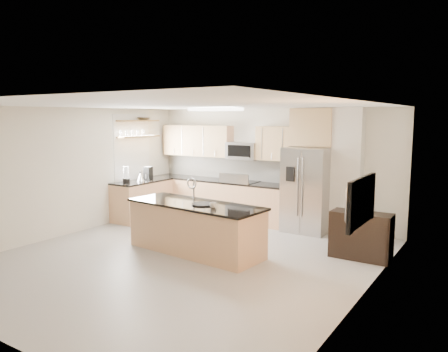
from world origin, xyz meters
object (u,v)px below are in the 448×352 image
Objects in this scene: range at (240,201)px; microwave at (243,151)px; cup at (213,205)px; platter at (203,204)px; kettle at (140,177)px; coffee_maker at (148,173)px; island at (196,227)px; credenza at (361,236)px; blender at (126,176)px; bowl at (144,118)px; refrigerator at (307,190)px; television at (353,201)px; flower_vase at (364,191)px.

range is 1.50× the size of microwave.
cup is 0.30m from platter.
platter is at bearing -26.20° from kettle.
range reaches higher than platter.
island is at bearing -32.01° from coffee_maker.
credenza is 2.58m from cup.
range is 2.67m from blender.
credenza is 5.26m from blender.
bowl is at bearing 119.87° from kettle.
platter is at bearing -110.34° from refrigerator.
refrigerator reaches higher than kettle.
island is 2.87m from credenza.
television reaches higher than platter.
credenza is (3.13, -1.38, -1.23)m from microwave.
range is 1.71m from refrigerator.
television reaches higher than blender.
microwave is 2.73m from blender.
flower_vase reaches higher than coffee_maker.
refrigerator is (1.66, -0.05, 0.42)m from range.
island reaches higher than platter.
bowl reaches higher than cup.
kettle is at bearing 82.99° from blender.
microwave is at bearing 110.33° from cup.
island is 3.17m from coffee_maker.
credenza is 5.76m from bowl.
platter is 1.10× the size of bowl.
television is (5.76, -2.35, -1.03)m from bowl.
television is (0.37, -1.93, 0.18)m from flower_vase.
coffee_maker is (-0.07, 0.33, 0.04)m from kettle.
credenza is 2.75m from platter.
credenza is at bearing -1.01° from kettle.
flower_vase is at bearing 29.10° from platter.
range is 1.16m from microwave.
refrigerator is 2.66m from cup.
island is 8.73× the size of coffee_maker.
bowl reaches higher than platter.
platter is (-0.28, 0.10, -0.03)m from cup.
microwave is 2.54m from bowl.
kettle is 0.34m from coffee_maker.
blender is 1.25× the size of coffee_maker.
bowl is (-2.25, -0.90, 0.75)m from microwave.
range is 9.87× the size of cup.
island is at bearing 77.80° from television.
refrigerator is 2.71m from island.
microwave reaches higher than flower_vase.
credenza is (2.59, 1.22, -0.05)m from island.
microwave is 2.85m from platter.
bowl is at bearing 153.64° from island.
blender is at bearing -175.81° from flower_vase.
bowl is (-5.38, 0.48, 1.98)m from credenza.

